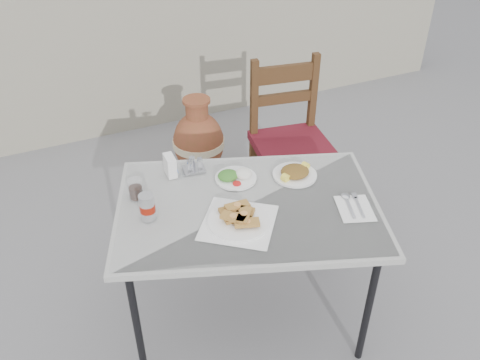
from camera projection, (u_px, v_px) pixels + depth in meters
name	position (u px, v px, depth m)	size (l,w,h in m)	color
ground	(280.00, 317.00, 2.79)	(80.00, 80.00, 0.00)	slate
cafe_table	(248.00, 213.00, 2.42)	(1.44, 1.20, 0.75)	black
pide_plate	(238.00, 218.00, 2.26)	(0.44, 0.44, 0.07)	white
salad_rice_plate	(235.00, 176.00, 2.55)	(0.21, 0.21, 0.05)	white
salad_chopped_plate	(295.00, 173.00, 2.57)	(0.23, 0.23, 0.05)	white
soda_can	(147.00, 207.00, 2.27)	(0.07, 0.07, 0.13)	silver
cola_glass	(136.00, 190.00, 2.41)	(0.07, 0.07, 0.10)	white
napkin_holder	(170.00, 166.00, 2.56)	(0.06, 0.09, 0.11)	white
condiment_caddy	(194.00, 166.00, 2.60)	(0.12, 0.10, 0.08)	silver
cutlery_napkin	(353.00, 206.00, 2.37)	(0.21, 0.24, 0.02)	white
chair	(290.00, 141.00, 3.26)	(0.53, 0.53, 1.05)	#3A2110
terracotta_urn	(199.00, 143.00, 3.71)	(0.38, 0.38, 0.66)	brown
back_wall	(145.00, 56.00, 4.30)	(6.00, 0.25, 1.20)	gray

